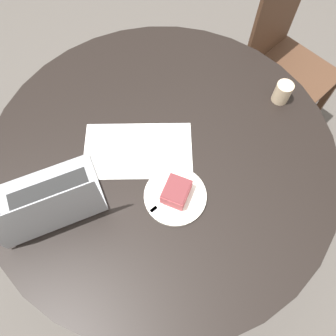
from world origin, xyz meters
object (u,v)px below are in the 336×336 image
plate (175,196)px  laptop (50,203)px  chair (283,59)px  coffee_glass (282,92)px

plate → laptop: (0.39, -0.16, 0.04)m
chair → coffee_glass: size_ratio=11.53×
plate → laptop: 0.42m
coffee_glass → laptop: size_ratio=0.24×
plate → coffee_glass: coffee_glass is taller
coffee_glass → chair: bearing=-138.4°
chair → laptop: size_ratio=2.76×
chair → laptop: 1.44m
chair → laptop: laptop is taller
chair → plate: (0.97, 0.52, 0.28)m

